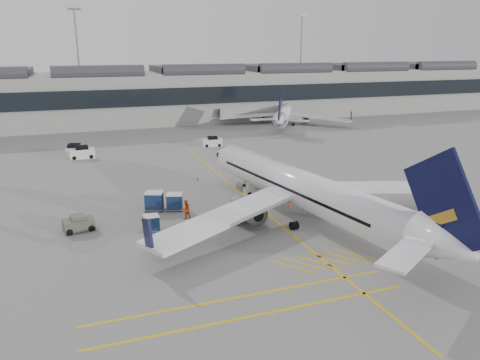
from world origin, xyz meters
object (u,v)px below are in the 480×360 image
object	(u,v)px
airliner_main	(305,190)
belt_loader	(259,189)
ramp_agent_b	(186,209)
pushback_tug	(79,224)
ramp_agent_a	(244,206)
baggage_cart_a	(237,212)

from	to	relation	value
airliner_main	belt_loader	xyz separation A→B (m)	(-0.96, 9.58, -2.48)
ramp_agent_b	pushback_tug	distance (m)	10.19
pushback_tug	ramp_agent_a	bearing A→B (deg)	-13.69
ramp_agent_b	pushback_tug	world-z (taller)	ramp_agent_b
baggage_cart_a	ramp_agent_b	distance (m)	5.16
belt_loader	pushback_tug	world-z (taller)	belt_loader
belt_loader	pushback_tug	xyz separation A→B (m)	(-20.22, -5.11, 0.15)
airliner_main	pushback_tug	xyz separation A→B (m)	(-21.19, 4.47, -2.33)
baggage_cart_a	ramp_agent_b	bearing A→B (deg)	127.56
airliner_main	ramp_agent_b	xyz separation A→B (m)	(-11.00, 4.22, -2.03)
belt_loader	ramp_agent_b	distance (m)	11.39
ramp_agent_a	ramp_agent_b	size ratio (longest dim) A/B	0.98
belt_loader	ramp_agent_a	bearing A→B (deg)	-116.64
airliner_main	ramp_agent_b	bearing A→B (deg)	149.79
baggage_cart_a	airliner_main	bearing A→B (deg)	-37.94
baggage_cart_a	pushback_tug	distance (m)	14.95
belt_loader	ramp_agent_a	xyz separation A→B (m)	(-4.18, -6.28, 0.43)
belt_loader	ramp_agent_b	bearing A→B (deg)	-144.84
ramp_agent_a	pushback_tug	xyz separation A→B (m)	(-16.04, 1.16, -0.28)
baggage_cart_a	ramp_agent_b	size ratio (longest dim) A/B	1.10
airliner_main	ramp_agent_a	bearing A→B (deg)	138.10
ramp_agent_a	pushback_tug	distance (m)	16.08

